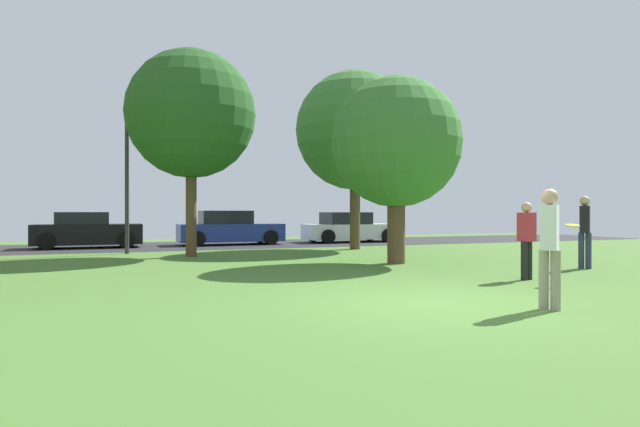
{
  "coord_description": "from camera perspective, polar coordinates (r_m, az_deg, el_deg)",
  "views": [
    {
      "loc": [
        -4.55,
        -7.01,
        1.41
      ],
      "look_at": [
        0.0,
        4.42,
        1.38
      ],
      "focal_mm": 29.96,
      "sensor_mm": 36.0,
      "label": 1
    }
  ],
  "objects": [
    {
      "name": "maple_tree_far",
      "position": [
        14.92,
        8.14,
        7.47
      ],
      "size": [
        3.59,
        3.59,
        5.13
      ],
      "color": "brown",
      "rests_on": "ground_plane"
    },
    {
      "name": "oak_tree_right",
      "position": [
        17.68,
        -13.6,
        10.25
      ],
      "size": [
        4.07,
        4.07,
        6.56
      ],
      "color": "brown",
      "rests_on": "ground_plane"
    },
    {
      "name": "road_strip",
      "position": [
        23.5,
        -10.53,
        -3.3
      ],
      "size": [
        44.0,
        6.4,
        0.01
      ],
      "primitive_type": "cube",
      "color": "#28282B",
      "rests_on": "ground_plane"
    },
    {
      "name": "parked_car_white",
      "position": [
        25.28,
        3.11,
        -1.6
      ],
      "size": [
        4.31,
        2.08,
        1.41
      ],
      "color": "white",
      "rests_on": "ground_plane"
    },
    {
      "name": "person_catcher",
      "position": [
        8.36,
        23.32,
        -2.86
      ],
      "size": [
        0.39,
        0.37,
        1.74
      ],
      "rotation": [
        0.0,
        0.0,
        0.66
      ],
      "color": "gray",
      "rests_on": "ground_plane"
    },
    {
      "name": "birch_tree_lone",
      "position": [
        20.61,
        3.76,
        8.8
      ],
      "size": [
        4.53,
        4.53,
        6.79
      ],
      "color": "brown",
      "rests_on": "ground_plane"
    },
    {
      "name": "parked_car_black",
      "position": [
        23.0,
        -23.61,
        -1.75
      ],
      "size": [
        4.0,
        1.97,
        1.41
      ],
      "color": "black",
      "rests_on": "ground_plane"
    },
    {
      "name": "street_lamp_post",
      "position": [
        19.24,
        -19.92,
        2.64
      ],
      "size": [
        0.14,
        0.14,
        4.5
      ],
      "primitive_type": "cylinder",
      "color": "#2D2D33",
      "rests_on": "ground_plane"
    },
    {
      "name": "person_bystander",
      "position": [
        11.9,
        21.2,
        -2.37
      ],
      "size": [
        0.3,
        0.36,
        1.62
      ],
      "rotation": [
        0.0,
        0.0,
        1.81
      ],
      "color": "black",
      "rests_on": "ground_plane"
    },
    {
      "name": "person_thrower",
      "position": [
        14.82,
        26.44,
        -1.39
      ],
      "size": [
        0.39,
        0.37,
        1.81
      ],
      "rotation": [
        0.0,
        0.0,
        -2.48
      ],
      "color": "#2D334C",
      "rests_on": "ground_plane"
    },
    {
      "name": "parked_car_blue",
      "position": [
        23.53,
        -9.64,
        -1.66
      ],
      "size": [
        4.46,
        1.95,
        1.48
      ],
      "color": "#233893",
      "rests_on": "ground_plane"
    },
    {
      "name": "ground_plane",
      "position": [
        8.47,
        11.27,
        -9.42
      ],
      "size": [
        44.0,
        44.0,
        0.0
      ],
      "primitive_type": "plane",
      "color": "#47702D"
    },
    {
      "name": "frisbee_disc",
      "position": [
        11.64,
        25.34,
        -1.15
      ],
      "size": [
        0.34,
        0.34,
        0.06
      ],
      "color": "yellow"
    }
  ]
}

